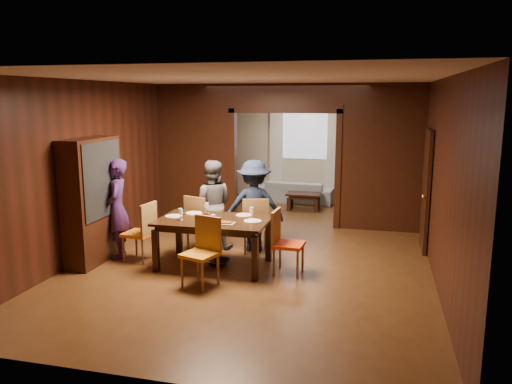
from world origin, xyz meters
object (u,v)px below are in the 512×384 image
(chair_right, at_px, (289,242))
(chair_far_l, at_px, (202,222))
(sofa, at_px, (296,192))
(chair_left, at_px, (139,232))
(dining_table, at_px, (214,243))
(person_navy, at_px, (254,206))
(chair_near, at_px, (200,252))
(person_purple, at_px, (117,209))
(coffee_table, at_px, (303,201))
(chair_far_r, at_px, (255,224))
(person_grey, at_px, (212,204))
(hutch, at_px, (92,201))

(chair_right, xyz_separation_m, chair_far_l, (-1.68, 0.84, 0.00))
(sofa, height_order, chair_left, chair_left)
(dining_table, bearing_deg, person_navy, 67.61)
(sofa, height_order, chair_near, chair_near)
(person_purple, bearing_deg, chair_near, 39.69)
(coffee_table, bearing_deg, chair_far_r, -95.14)
(chair_left, xyz_separation_m, chair_near, (1.34, -0.80, 0.00))
(person_purple, relative_size, chair_near, 1.69)
(chair_far_l, height_order, chair_far_r, same)
(chair_left, distance_m, chair_far_l, 1.14)
(person_navy, relative_size, sofa, 0.84)
(person_navy, xyz_separation_m, chair_left, (-1.67, -1.01, -0.30))
(chair_far_r, bearing_deg, dining_table, 46.71)
(person_purple, relative_size, sofa, 0.87)
(person_grey, height_order, coffee_table, person_grey)
(person_purple, height_order, chair_far_r, person_purple)
(dining_table, xyz_separation_m, chair_far_l, (-0.48, 0.79, 0.10))
(chair_far_l, distance_m, chair_near, 1.72)
(coffee_table, xyz_separation_m, chair_far_l, (-1.25, -3.53, 0.28))
(person_navy, height_order, dining_table, person_navy)
(sofa, xyz_separation_m, chair_right, (0.75, -5.18, 0.21))
(person_navy, bearing_deg, chair_near, 65.11)
(chair_far_l, distance_m, chair_far_r, 0.94)
(person_navy, xyz_separation_m, chair_right, (0.80, -1.03, -0.30))
(person_grey, distance_m, hutch, 2.00)
(person_grey, bearing_deg, dining_table, 99.68)
(coffee_table, bearing_deg, person_navy, -96.17)
(chair_left, xyz_separation_m, chair_right, (2.47, -0.02, 0.00))
(chair_right, bearing_deg, hutch, 96.57)
(coffee_table, bearing_deg, sofa, 111.37)
(chair_far_r, bearing_deg, person_purple, 5.10)
(coffee_table, bearing_deg, chair_near, -97.62)
(dining_table, distance_m, chair_right, 1.20)
(hutch, bearing_deg, chair_far_r, 24.44)
(chair_right, height_order, chair_far_l, same)
(person_navy, height_order, chair_far_l, person_navy)
(sofa, bearing_deg, chair_far_r, 93.85)
(sofa, xyz_separation_m, coffee_table, (0.32, -0.81, -0.07))
(chair_left, height_order, chair_near, same)
(chair_left, relative_size, hutch, 0.48)
(person_navy, bearing_deg, sofa, -105.28)
(chair_far_r, bearing_deg, person_grey, -20.39)
(chair_far_l, bearing_deg, chair_far_r, -157.88)
(person_grey, relative_size, dining_table, 0.91)
(chair_left, bearing_deg, chair_far_l, 143.30)
(coffee_table, bearing_deg, chair_right, -84.30)
(sofa, xyz_separation_m, chair_near, (-0.37, -5.96, 0.21))
(chair_far_r, xyz_separation_m, chair_near, (-0.38, -1.70, 0.00))
(person_navy, height_order, chair_left, person_navy)
(sofa, height_order, coffee_table, sofa)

